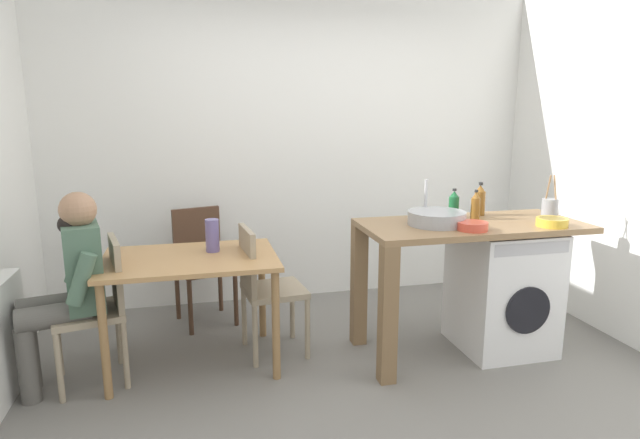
{
  "coord_description": "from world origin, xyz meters",
  "views": [
    {
      "loc": [
        -0.89,
        -2.82,
        1.67
      ],
      "look_at": [
        -0.1,
        0.45,
        0.97
      ],
      "focal_mm": 29.64,
      "sensor_mm": 36.0,
      "label": 1
    }
  ],
  "objects_px": {
    "bottle_clear_small": "(480,200)",
    "utensil_crock": "(550,207)",
    "chair_person_seat": "(100,303)",
    "chair_spare_by_wall": "(202,258)",
    "bottle_squat_brown": "(475,206)",
    "bottle_tall_green": "(454,204)",
    "dining_table": "(191,271)",
    "washing_machine": "(502,289)",
    "chair_opposite": "(264,284)",
    "seated_person": "(69,281)",
    "colander": "(552,222)",
    "mixing_bowl": "(472,226)",
    "vase": "(212,235)"
  },
  "relations": [
    {
      "from": "chair_person_seat",
      "to": "chair_opposite",
      "type": "distance_m",
      "value": 1.03
    },
    {
      "from": "seated_person",
      "to": "bottle_clear_small",
      "type": "height_order",
      "value": "seated_person"
    },
    {
      "from": "bottle_clear_small",
      "to": "colander",
      "type": "height_order",
      "value": "bottle_clear_small"
    },
    {
      "from": "chair_opposite",
      "to": "seated_person",
      "type": "relative_size",
      "value": 0.75
    },
    {
      "from": "dining_table",
      "to": "chair_person_seat",
      "type": "bearing_deg",
      "value": -171.35
    },
    {
      "from": "bottle_tall_green",
      "to": "vase",
      "type": "bearing_deg",
      "value": 175.39
    },
    {
      "from": "chair_spare_by_wall",
      "to": "bottle_squat_brown",
      "type": "bearing_deg",
      "value": 137.75
    },
    {
      "from": "seated_person",
      "to": "bottle_clear_small",
      "type": "xyz_separation_m",
      "value": [
        2.75,
        0.11,
        0.36
      ]
    },
    {
      "from": "dining_table",
      "to": "chair_person_seat",
      "type": "xyz_separation_m",
      "value": [
        -0.55,
        -0.08,
        -0.14
      ]
    },
    {
      "from": "washing_machine",
      "to": "vase",
      "type": "xyz_separation_m",
      "value": [
        -1.97,
        0.34,
        0.42
      ]
    },
    {
      "from": "colander",
      "to": "chair_opposite",
      "type": "bearing_deg",
      "value": 164.67
    },
    {
      "from": "bottle_tall_green",
      "to": "utensil_crock",
      "type": "xyz_separation_m",
      "value": [
        0.66,
        -0.16,
        -0.02
      ]
    },
    {
      "from": "bottle_clear_small",
      "to": "mixing_bowl",
      "type": "xyz_separation_m",
      "value": [
        -0.3,
        -0.43,
        -0.08
      ]
    },
    {
      "from": "dining_table",
      "to": "bottle_tall_green",
      "type": "relative_size",
      "value": 5.4
    },
    {
      "from": "chair_person_seat",
      "to": "chair_opposite",
      "type": "height_order",
      "value": "same"
    },
    {
      "from": "dining_table",
      "to": "utensil_crock",
      "type": "distance_m",
      "value": 2.52
    },
    {
      "from": "utensil_crock",
      "to": "colander",
      "type": "relative_size",
      "value": 1.5
    },
    {
      "from": "mixing_bowl",
      "to": "vase",
      "type": "height_order",
      "value": "mixing_bowl"
    },
    {
      "from": "mixing_bowl",
      "to": "colander",
      "type": "height_order",
      "value": "colander"
    },
    {
      "from": "mixing_bowl",
      "to": "vase",
      "type": "xyz_separation_m",
      "value": [
        -1.6,
        0.54,
        -0.1
      ]
    },
    {
      "from": "bottle_clear_small",
      "to": "utensil_crock",
      "type": "distance_m",
      "value": 0.48
    },
    {
      "from": "bottle_squat_brown",
      "to": "chair_spare_by_wall",
      "type": "bearing_deg",
      "value": 153.94
    },
    {
      "from": "bottle_clear_small",
      "to": "dining_table",
      "type": "bearing_deg",
      "value": 179.71
    },
    {
      "from": "washing_machine",
      "to": "chair_person_seat",
      "type": "bearing_deg",
      "value": 176.58
    },
    {
      "from": "dining_table",
      "to": "vase",
      "type": "xyz_separation_m",
      "value": [
        0.15,
        0.1,
        0.21
      ]
    },
    {
      "from": "chair_opposite",
      "to": "mixing_bowl",
      "type": "distance_m",
      "value": 1.43
    },
    {
      "from": "chair_spare_by_wall",
      "to": "bottle_squat_brown",
      "type": "relative_size",
      "value": 4.36
    },
    {
      "from": "bottle_clear_small",
      "to": "utensil_crock",
      "type": "height_order",
      "value": "utensil_crock"
    },
    {
      "from": "chair_person_seat",
      "to": "chair_opposite",
      "type": "relative_size",
      "value": 1.0
    },
    {
      "from": "chair_spare_by_wall",
      "to": "colander",
      "type": "bearing_deg",
      "value": 134.9
    },
    {
      "from": "utensil_crock",
      "to": "bottle_clear_small",
      "type": "bearing_deg",
      "value": 158.08
    },
    {
      "from": "chair_opposite",
      "to": "bottle_tall_green",
      "type": "bearing_deg",
      "value": 80.7
    },
    {
      "from": "chair_opposite",
      "to": "bottle_squat_brown",
      "type": "relative_size",
      "value": 4.36
    },
    {
      "from": "bottle_tall_green",
      "to": "bottle_squat_brown",
      "type": "distance_m",
      "value": 0.15
    },
    {
      "from": "chair_spare_by_wall",
      "to": "utensil_crock",
      "type": "distance_m",
      "value": 2.64
    },
    {
      "from": "colander",
      "to": "vase",
      "type": "bearing_deg",
      "value": 165.45
    },
    {
      "from": "chair_opposite",
      "to": "mixing_bowl",
      "type": "height_order",
      "value": "mixing_bowl"
    },
    {
      "from": "bottle_clear_small",
      "to": "chair_opposite",
      "type": "bearing_deg",
      "value": 178.07
    },
    {
      "from": "chair_opposite",
      "to": "bottle_tall_green",
      "type": "relative_size",
      "value": 4.42
    },
    {
      "from": "seated_person",
      "to": "bottle_tall_green",
      "type": "height_order",
      "value": "seated_person"
    },
    {
      "from": "chair_opposite",
      "to": "colander",
      "type": "bearing_deg",
      "value": 68.64
    },
    {
      "from": "bottle_tall_green",
      "to": "vase",
      "type": "distance_m",
      "value": 1.69
    },
    {
      "from": "seated_person",
      "to": "mixing_bowl",
      "type": "bearing_deg",
      "value": -110.4
    },
    {
      "from": "washing_machine",
      "to": "bottle_clear_small",
      "type": "relative_size",
      "value": 3.62
    },
    {
      "from": "chair_person_seat",
      "to": "bottle_clear_small",
      "type": "relative_size",
      "value": 3.79
    },
    {
      "from": "washing_machine",
      "to": "colander",
      "type": "xyz_separation_m",
      "value": [
        0.19,
        -0.22,
        0.52
      ]
    },
    {
      "from": "seated_person",
      "to": "washing_machine",
      "type": "distance_m",
      "value": 2.84
    },
    {
      "from": "chair_opposite",
      "to": "seated_person",
      "type": "height_order",
      "value": "seated_person"
    },
    {
      "from": "seated_person",
      "to": "colander",
      "type": "relative_size",
      "value": 6.0
    },
    {
      "from": "colander",
      "to": "utensil_crock",
      "type": "bearing_deg",
      "value": 56.3
    }
  ]
}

